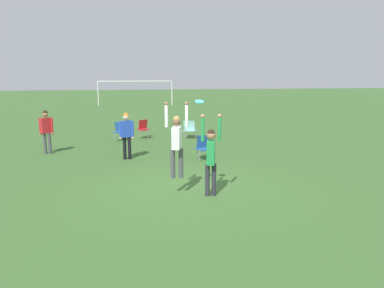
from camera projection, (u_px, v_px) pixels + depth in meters
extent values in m
plane|color=#3D662D|center=(190.00, 190.00, 10.23)|extent=(120.00, 120.00, 0.00)
cylinder|color=#4C4C51|center=(173.00, 163.00, 9.66)|extent=(0.12, 0.12, 0.78)
cylinder|color=#4C4C51|center=(181.00, 163.00, 9.69)|extent=(0.12, 0.12, 0.78)
cube|color=white|center=(177.00, 138.00, 9.55)|extent=(0.31, 0.50, 0.56)
sphere|color=brown|center=(177.00, 122.00, 9.47)|extent=(0.21, 0.21, 0.21)
sphere|color=olive|center=(177.00, 119.00, 9.46)|extent=(0.18, 0.18, 0.18)
cylinder|color=white|center=(166.00, 116.00, 9.40)|extent=(0.08, 0.08, 0.59)
sphere|color=brown|center=(166.00, 104.00, 9.35)|extent=(0.10, 0.10, 0.10)
cylinder|color=white|center=(187.00, 115.00, 9.48)|extent=(0.08, 0.08, 0.59)
sphere|color=brown|center=(187.00, 104.00, 9.42)|extent=(0.10, 0.10, 0.10)
cylinder|color=#2D2D38|center=(207.00, 180.00, 9.65)|extent=(0.12, 0.12, 0.84)
cylinder|color=#2D2D38|center=(214.00, 180.00, 9.67)|extent=(0.12, 0.12, 0.84)
cube|color=green|center=(211.00, 153.00, 9.52)|extent=(0.29, 0.42, 0.60)
sphere|color=#9E704C|center=(211.00, 135.00, 9.44)|extent=(0.23, 0.23, 0.23)
sphere|color=black|center=(211.00, 133.00, 9.43)|extent=(0.19, 0.19, 0.19)
cylinder|color=green|center=(203.00, 129.00, 9.37)|extent=(0.08, 0.08, 0.63)
sphere|color=#9E704C|center=(203.00, 116.00, 9.31)|extent=(0.10, 0.10, 0.10)
cylinder|color=green|center=(220.00, 128.00, 9.44)|extent=(0.08, 0.08, 0.63)
sphere|color=#9E704C|center=(220.00, 116.00, 9.38)|extent=(0.10, 0.10, 0.10)
cylinder|color=#2D9EDB|center=(199.00, 102.00, 9.24)|extent=(0.22, 0.22, 0.08)
cylinder|color=gray|center=(139.00, 135.00, 17.83)|extent=(0.02, 0.02, 0.45)
cylinder|color=gray|center=(148.00, 134.00, 17.88)|extent=(0.02, 0.02, 0.45)
cylinder|color=gray|center=(139.00, 133.00, 18.21)|extent=(0.02, 0.02, 0.45)
cylinder|color=gray|center=(147.00, 133.00, 18.26)|extent=(0.02, 0.02, 0.45)
cube|color=#B21E23|center=(143.00, 130.00, 18.01)|extent=(0.64, 0.64, 0.04)
cube|color=#B21E23|center=(143.00, 124.00, 18.17)|extent=(0.45, 0.34, 0.44)
cylinder|color=gray|center=(186.00, 135.00, 17.86)|extent=(0.02, 0.02, 0.41)
cylinder|color=gray|center=(196.00, 135.00, 17.93)|extent=(0.02, 0.02, 0.41)
cylinder|color=gray|center=(184.00, 133.00, 18.32)|extent=(0.02, 0.02, 0.41)
cylinder|color=gray|center=(194.00, 133.00, 18.39)|extent=(0.02, 0.02, 0.41)
cube|color=#8CC6C1|center=(190.00, 130.00, 18.09)|extent=(0.74, 0.74, 0.04)
cube|color=#8CC6C1|center=(189.00, 125.00, 18.30)|extent=(0.56, 0.32, 0.41)
cylinder|color=gray|center=(199.00, 156.00, 13.47)|extent=(0.02, 0.02, 0.41)
cylinder|color=gray|center=(211.00, 155.00, 13.53)|extent=(0.02, 0.02, 0.41)
cylinder|color=gray|center=(197.00, 153.00, 13.89)|extent=(0.02, 0.02, 0.41)
cylinder|color=gray|center=(209.00, 153.00, 13.95)|extent=(0.02, 0.02, 0.41)
cube|color=#235193|center=(204.00, 149.00, 13.68)|extent=(0.66, 0.66, 0.04)
cube|color=#235193|center=(203.00, 141.00, 13.86)|extent=(0.52, 0.30, 0.46)
cylinder|color=gray|center=(115.00, 137.00, 17.22)|extent=(0.02, 0.02, 0.43)
cylinder|color=gray|center=(123.00, 137.00, 17.27)|extent=(0.02, 0.02, 0.43)
cylinder|color=gray|center=(115.00, 136.00, 17.58)|extent=(0.02, 0.02, 0.43)
cylinder|color=gray|center=(123.00, 136.00, 17.64)|extent=(0.02, 0.02, 0.43)
cube|color=#235193|center=(119.00, 132.00, 17.39)|extent=(0.62, 0.62, 0.04)
cube|color=#235193|center=(119.00, 127.00, 17.54)|extent=(0.42, 0.35, 0.43)
cylinder|color=#4C4C51|center=(45.00, 143.00, 14.67)|extent=(0.12, 0.12, 0.83)
cylinder|color=#4C4C51|center=(50.00, 143.00, 14.70)|extent=(0.12, 0.12, 0.83)
cube|color=red|center=(46.00, 125.00, 14.55)|extent=(0.44, 0.41, 0.59)
sphere|color=#9E704C|center=(45.00, 114.00, 14.47)|extent=(0.22, 0.22, 0.22)
sphere|color=black|center=(45.00, 113.00, 14.46)|extent=(0.19, 0.19, 0.19)
cylinder|color=red|center=(40.00, 126.00, 14.52)|extent=(0.08, 0.08, 0.62)
sphere|color=#9E704C|center=(41.00, 134.00, 14.58)|extent=(0.10, 0.10, 0.10)
cylinder|color=red|center=(52.00, 126.00, 14.59)|extent=(0.08, 0.08, 0.62)
sphere|color=#9E704C|center=(53.00, 134.00, 14.65)|extent=(0.10, 0.10, 0.10)
cylinder|color=black|center=(125.00, 148.00, 13.72)|extent=(0.12, 0.12, 0.83)
cylinder|color=black|center=(130.00, 148.00, 13.75)|extent=(0.12, 0.12, 0.83)
cube|color=blue|center=(126.00, 129.00, 13.60)|extent=(0.44, 0.33, 0.59)
sphere|color=beige|center=(126.00, 117.00, 13.52)|extent=(0.23, 0.23, 0.23)
sphere|color=orange|center=(126.00, 115.00, 13.51)|extent=(0.19, 0.19, 0.19)
cylinder|color=blue|center=(120.00, 130.00, 13.57)|extent=(0.08, 0.08, 0.62)
sphere|color=beige|center=(121.00, 138.00, 13.63)|extent=(0.10, 0.10, 0.10)
cylinder|color=blue|center=(133.00, 129.00, 13.64)|extent=(0.08, 0.08, 0.62)
sphere|color=beige|center=(133.00, 138.00, 13.70)|extent=(0.10, 0.10, 0.10)
cylinder|color=white|center=(98.00, 94.00, 35.28)|extent=(0.10, 0.10, 2.30)
cylinder|color=white|center=(172.00, 93.00, 36.32)|extent=(0.10, 0.10, 2.30)
cylinder|color=white|center=(135.00, 81.00, 35.58)|extent=(7.00, 0.10, 0.10)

